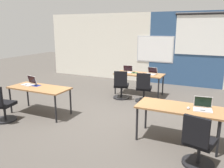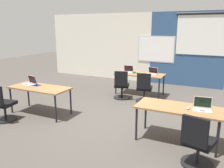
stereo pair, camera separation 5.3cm
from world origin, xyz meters
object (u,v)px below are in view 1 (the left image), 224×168
at_px(chair_far_right, 144,90).
at_px(desk_near_right, 179,110).
at_px(laptop_near_right_end, 203,107).
at_px(chair_near_left_end, 2,107).
at_px(mouse_far_left, 134,72).
at_px(desk_far_center, 139,75).
at_px(laptop_far_right, 151,73).
at_px(mouse_far_right, 143,73).
at_px(mouse_near_right_end, 188,108).
at_px(laptop_far_left, 127,71).
at_px(chair_near_right_end, 198,145).
at_px(laptop_near_left_end, 29,83).
at_px(mouse_near_left_end, 36,85).
at_px(desk_near_left, 39,89).
at_px(chair_far_left, 121,87).

bearing_deg(chair_far_right, desk_near_right, 112.41).
relative_size(laptop_near_right_end, chair_far_right, 0.39).
distance_m(chair_near_left_end, mouse_far_left, 4.18).
distance_m(desk_far_center, chair_far_right, 0.85).
height_order(mouse_far_left, laptop_far_right, laptop_far_right).
height_order(mouse_far_left, mouse_far_right, same).
relative_size(chair_near_left_end, mouse_near_right_end, 8.89).
bearing_deg(laptop_near_right_end, mouse_far_right, 119.75).
distance_m(laptop_far_left, mouse_near_right_end, 3.73).
height_order(desk_far_center, laptop_far_left, laptop_far_left).
distance_m(chair_near_right_end, chair_far_right, 3.37).
distance_m(laptop_far_right, chair_far_right, 0.87).
bearing_deg(laptop_near_left_end, desk_far_center, 60.92).
distance_m(mouse_near_left_end, laptop_near_right_end, 4.12).
relative_size(mouse_far_left, mouse_far_right, 1.07).
height_order(desk_near_left, chair_far_left, chair_far_left).
bearing_deg(chair_near_right_end, desk_far_center, -43.99).
xyz_separation_m(desk_near_left, laptop_near_right_end, (3.93, 0.03, 0.11)).
xyz_separation_m(desk_near_left, mouse_near_right_end, (3.68, -0.03, 0.08)).
bearing_deg(laptop_near_left_end, chair_near_left_end, -82.36).
distance_m(chair_near_right_end, mouse_far_right, 4.11).
bearing_deg(desk_near_left, desk_far_center, 57.99).
bearing_deg(mouse_far_left, laptop_far_right, 1.94).
bearing_deg(laptop_far_left, desk_near_left, -122.93).
xyz_separation_m(laptop_near_left_end, laptop_far_right, (2.57, 2.78, -0.00)).
xyz_separation_m(chair_near_left_end, chair_far_left, (1.85, 2.90, 0.00)).
xyz_separation_m(laptop_far_left, chair_near_right_end, (2.64, -3.59, -0.39)).
xyz_separation_m(desk_near_right, desk_far_center, (-1.75, 2.80, 0.00)).
xyz_separation_m(desk_near_right, chair_far_right, (-1.36, 2.10, -0.28)).
bearing_deg(laptop_far_right, mouse_near_left_end, -122.17).
bearing_deg(chair_far_left, laptop_far_left, -99.88).
bearing_deg(chair_far_right, desk_near_left, 33.90).
distance_m(laptop_far_left, mouse_far_left, 0.24).
bearing_deg(desk_near_left, mouse_near_left_end, 154.25).
xyz_separation_m(desk_near_right, mouse_near_right_end, (0.18, -0.03, 0.08)).
bearing_deg(laptop_far_right, desk_near_right, -56.78).
xyz_separation_m(mouse_far_left, laptop_far_right, (0.60, 0.02, 0.03)).
bearing_deg(chair_near_right_end, desk_near_left, 3.49).
distance_m(laptop_near_right_end, chair_near_right_end, 0.88).
distance_m(mouse_near_right_end, laptop_far_right, 3.29).
relative_size(desk_near_left, chair_far_right, 1.74).
xyz_separation_m(chair_near_left_end, mouse_far_left, (2.00, 3.65, 0.36)).
bearing_deg(chair_near_left_end, laptop_far_left, -125.20).
bearing_deg(chair_near_right_end, desk_near_right, -44.85).
bearing_deg(laptop_far_left, desk_far_center, -13.20).
xyz_separation_m(desk_near_right, mouse_far_left, (-1.96, 2.85, 0.08)).
distance_m(desk_near_left, laptop_near_right_end, 3.93).
bearing_deg(mouse_far_left, laptop_near_left_end, -125.59).
relative_size(chair_far_left, mouse_near_right_end, 8.89).
height_order(chair_far_left, mouse_near_right_end, chair_far_left).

